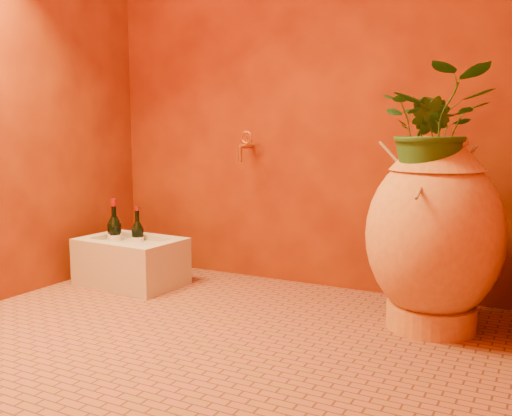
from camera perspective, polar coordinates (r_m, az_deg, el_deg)
The scene contains 11 objects.
floor at distance 2.59m, azimuth -4.80°, elevation -12.50°, with size 2.50×2.50×0.00m, color brown.
wall_back at distance 3.33m, azimuth 4.56°, elevation 13.82°, with size 2.50×0.02×2.50m, color #5A1705.
wall_left at distance 3.30m, azimuth -24.17°, elevation 13.25°, with size 0.02×2.00×2.50m, color #5A1705.
amphora at distance 2.68m, azimuth 17.39°, elevation -2.55°, with size 0.78×0.78×0.87m.
stone_basin at distance 3.42m, azimuth -12.37°, elevation -5.35°, with size 0.60×0.43×0.27m.
wine_bottle_a at distance 3.50m, azimuth -13.94°, elevation -2.83°, with size 0.08×0.08×0.33m.
wine_bottle_b at distance 3.51m, azimuth -13.95°, elevation -2.71°, with size 0.08×0.08×0.35m.
wine_bottle_c at distance 3.46m, azimuth -11.74°, elevation -3.05°, with size 0.07×0.07×0.30m.
wall_tap at distance 3.37m, azimuth -1.10°, elevation 6.33°, with size 0.08×0.16×0.18m.
plant_main at distance 2.61m, azimuth 17.46°, elevation 7.74°, with size 0.47×0.40×0.52m, color #1E4E1B.
plant_side at distance 2.62m, azimuth 16.65°, elevation 6.60°, with size 0.20×0.16×0.37m, color #1E4E1B.
Camera 1 is at (1.32, -2.04, 0.89)m, focal length 40.00 mm.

